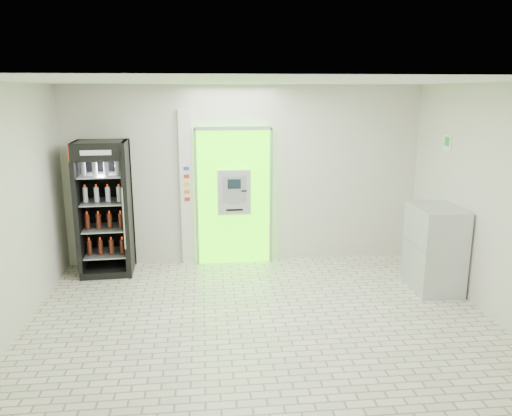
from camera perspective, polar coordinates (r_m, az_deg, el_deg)
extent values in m
plane|color=beige|center=(6.53, 0.70, -13.05)|extent=(6.00, 6.00, 0.00)
plane|color=beige|center=(8.46, -1.26, 3.75)|extent=(6.00, 0.00, 6.00)
plane|color=beige|center=(3.66, 5.43, -9.17)|extent=(6.00, 0.00, 6.00)
plane|color=beige|center=(6.41, -26.96, -0.78)|extent=(0.00, 5.00, 5.00)
plane|color=beige|center=(7.03, 25.82, 0.47)|extent=(0.00, 5.00, 5.00)
plane|color=white|center=(5.86, 0.79, 14.28)|extent=(6.00, 6.00, 0.00)
cube|color=#41FF00|center=(8.44, -2.56, 1.30)|extent=(1.20, 0.12, 2.30)
cube|color=gray|center=(8.21, -2.61, 9.08)|extent=(1.28, 0.04, 0.06)
cube|color=gray|center=(8.36, -6.84, 1.10)|extent=(0.04, 0.04, 2.30)
cube|color=gray|center=(8.43, 1.74, 1.30)|extent=(0.04, 0.04, 2.30)
cube|color=black|center=(8.55, -1.82, -3.02)|extent=(0.62, 0.01, 0.67)
cube|color=black|center=(8.24, -4.97, 6.83)|extent=(0.22, 0.01, 0.18)
cube|color=#B6B8BE|center=(8.31, -2.52, 1.82)|extent=(0.55, 0.12, 0.75)
cube|color=black|center=(8.22, -2.50, 2.76)|extent=(0.22, 0.01, 0.16)
cube|color=gray|center=(8.28, -2.48, 0.85)|extent=(0.16, 0.01, 0.12)
cube|color=black|center=(8.26, -1.39, 1.96)|extent=(0.09, 0.01, 0.02)
cube|color=black|center=(8.31, -2.47, -0.22)|extent=(0.28, 0.01, 0.03)
cube|color=silver|center=(8.42, -7.89, 2.20)|extent=(0.22, 0.10, 2.60)
cube|color=#193FB2|center=(8.31, -7.97, 4.50)|extent=(0.09, 0.01, 0.06)
cube|color=red|center=(8.33, -7.95, 3.62)|extent=(0.09, 0.01, 0.06)
cube|color=yellow|center=(8.35, -7.92, 2.74)|extent=(0.09, 0.01, 0.06)
cube|color=orange|center=(8.38, -7.89, 1.86)|extent=(0.09, 0.01, 0.06)
cube|color=red|center=(8.40, -7.86, 1.00)|extent=(0.09, 0.01, 0.06)
cube|color=black|center=(8.30, -16.91, -0.03)|extent=(0.84, 0.77, 2.14)
cube|color=black|center=(8.62, -16.51, 0.48)|extent=(0.80, 0.09, 2.14)
cube|color=#AC2509|center=(7.80, -17.86, 6.04)|extent=(0.79, 0.04, 0.26)
cube|color=white|center=(7.79, -17.86, 6.03)|extent=(0.45, 0.03, 0.07)
cube|color=black|center=(8.58, -16.46, -6.66)|extent=(0.84, 0.77, 0.11)
cylinder|color=gray|center=(7.89, -14.90, -1.21)|extent=(0.03, 0.03, 0.96)
cube|color=gray|center=(8.50, -16.58, -4.96)|extent=(0.71, 0.65, 0.02)
cube|color=gray|center=(8.38, -16.77, -2.17)|extent=(0.71, 0.65, 0.02)
cube|color=gray|center=(8.28, -16.96, 0.69)|extent=(0.71, 0.65, 0.02)
cube|color=gray|center=(8.20, -17.16, 3.61)|extent=(0.71, 0.65, 0.02)
cube|color=#B6B8BE|center=(7.86, 19.72, -4.32)|extent=(0.68, 0.98, 1.26)
cube|color=gray|center=(7.71, 17.63, -4.01)|extent=(0.06, 0.92, 0.01)
cube|color=white|center=(8.14, 21.05, 6.91)|extent=(0.02, 0.22, 0.26)
cube|color=#0C881F|center=(8.13, 20.99, 7.12)|extent=(0.00, 0.14, 0.14)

